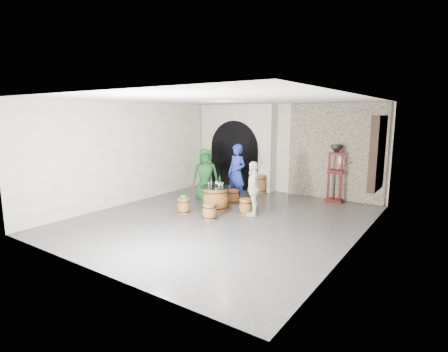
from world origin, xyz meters
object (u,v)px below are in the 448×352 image
Objects in this scene: barrel_stool_near_left at (184,206)px; wine_bottle_right at (220,181)px; barrel_table at (216,198)px; barrel_stool_near_right at (209,211)px; wine_bottle_center at (219,183)px; barrel_stool_left at (206,196)px; side_barrel at (260,184)px; barrel_stool_right at (246,207)px; wine_bottle_left at (217,181)px; person_green at (205,176)px; barrel_stool_far at (234,196)px; corking_press at (335,169)px; person_blue at (237,173)px; person_white at (253,188)px.

wine_bottle_right reaches higher than barrel_stool_near_left.
barrel_table reaches higher than barrel_stool_near_right.
wine_bottle_center is (0.17, -0.05, 0.49)m from barrel_table.
barrel_table is 0.99m from barrel_stool_near_right.
side_barrel reaches higher than barrel_stool_left.
barrel_stool_right is at bearing 31.66° from barrel_stool_near_left.
barrel_stool_near_left is 1.22m from wine_bottle_left.
wine_bottle_left is 0.25m from wine_bottle_center.
wine_bottle_right is at bearing 59.02° from barrel_stool_near_left.
barrel_table is 0.53m from wine_bottle_center.
person_green is 5.39× the size of wine_bottle_right.
barrel_stool_far is at bearing 102.97° from barrel_stool_near_right.
barrel_stool_far is (0.00, 0.98, -0.14)m from barrel_table.
wine_bottle_right reaches higher than barrel_table.
wine_bottle_center reaches higher than barrel_stool_left.
person_green is 0.94× the size of corking_press.
person_blue is 2.81× the size of side_barrel.
barrel_stool_near_left is at bearing -119.49° from wine_bottle_left.
barrel_stool_left is at bearing 166.04° from barrel_stool_right.
barrel_table is at bearing -72.77° from wine_bottle_left.
barrel_stool_right is at bearing -13.96° from barrel_stool_left.
wine_bottle_right is 2.66m from side_barrel.
person_green is (-1.80, 0.46, 0.65)m from barrel_stool_right.
person_blue is 3.18m from corking_press.
barrel_stool_left is 1.13m from wine_bottle_right.
barrel_stool_left is 1.37× the size of wine_bottle_left.
person_blue reaches higher than person_green.
wine_bottle_right is at bearing -115.86° from person_white.
barrel_stool_far is 0.66× the size of side_barrel.
barrel_table reaches higher than barrel_stool_far.
barrel_stool_right is 1.19m from wine_bottle_left.
person_green reaches higher than wine_bottle_left.
barrel_stool_left is 1.83m from barrel_stool_right.
barrel_stool_left is 1.37× the size of wine_bottle_right.
person_blue is (0.00, 0.19, 0.72)m from barrel_stool_far.
wine_bottle_center is (0.20, -0.14, 0.00)m from wine_bottle_left.
side_barrel is at bearing 89.67° from wine_bottle_left.
corking_press is (1.42, 2.81, 0.31)m from person_white.
person_blue reaches higher than barrel_stool_near_left.
wine_bottle_center is (0.17, -1.03, 0.63)m from barrel_stool_far.
person_white reaches higher than wine_bottle_right.
barrel_stool_far is at bearing 92.80° from wine_bottle_right.
person_green is at bearing 154.50° from wine_bottle_right.
wine_bottle_center is 0.17× the size of corking_press.
side_barrel reaches higher than barrel_stool_far.
corking_press is (2.58, 2.79, 0.23)m from wine_bottle_right.
barrel_stool_right is 1.00× the size of barrel_stool_near_left.
wine_bottle_center is at bearing -73.33° from person_green.
barrel_stool_right is 1.00× the size of barrel_stool_near_right.
wine_bottle_left and wine_bottle_center have the same top height.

